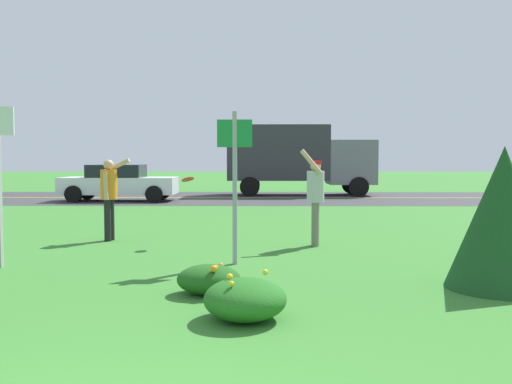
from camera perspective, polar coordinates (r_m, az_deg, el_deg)
The scene contains 12 objects.
ground_plane at distance 13.95m, azimuth -4.05°, elevation -3.73°, with size 120.00×120.00×0.00m, color #387A2D.
highway_strip at distance 25.09m, azimuth -1.96°, elevation -0.57°, with size 120.00×8.52×0.01m, color #38383A.
highway_center_stripe at distance 25.09m, azimuth -1.96°, elevation -0.55°, with size 120.00×0.16×0.00m, color yellow.
daylily_clump_front_right at distance 6.28m, azimuth -1.06°, elevation -10.43°, with size 0.89×0.95×0.48m.
daylily_clump_front_center at distance 7.45m, azimuth -4.63°, elevation -8.51°, with size 0.81×0.70×0.41m.
sign_post_by_roadside at distance 9.35m, azimuth -2.09°, elevation 1.98°, with size 0.56×0.10×2.46m.
evergreen_shrub_side at distance 8.28m, azimuth 23.03°, elevation -2.32°, with size 1.46×1.46×1.87m, color #19471E.
person_thrower_orange_shirt at distance 12.42m, azimuth -14.18°, elevation -0.01°, with size 0.59×0.52×1.71m.
person_catcher_red_cap_gray_shirt at distance 11.38m, azimuth 5.83°, elevation -0.15°, with size 0.50×0.51×1.89m.
frisbee_red at distance 11.51m, azimuth -6.69°, elevation 1.23°, with size 0.26×0.25×0.14m.
car_white_center_left at distance 23.81m, azimuth -13.28°, elevation 0.91°, with size 4.50×2.00×1.45m.
box_truck_gray at distance 26.97m, azimuth 4.10°, elevation 3.53°, with size 6.70×2.46×3.20m.
Camera 1 is at (1.14, -2.59, 1.72)m, focal length 40.88 mm.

